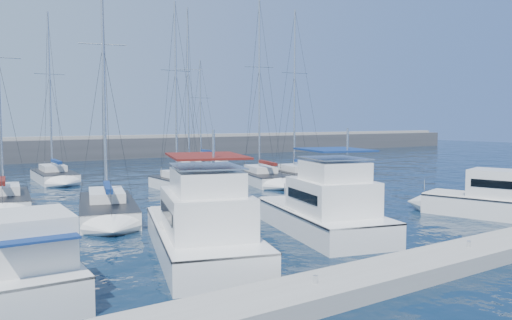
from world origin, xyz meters
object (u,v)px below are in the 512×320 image
sailboat_mid_c (180,183)px  sailboat_mid_d (262,177)px  motor_yacht_port_outer (30,268)px  motor_yacht_stbd_outer (488,201)px  sailboat_mid_b (107,208)px  sailboat_mid_e (298,176)px  motor_yacht_stbd_inner (325,211)px  sailboat_back_b (190,170)px  sailboat_back_a (54,176)px  sailboat_back_c (203,162)px  sailboat_mid_a (3,201)px  motor_yacht_port_inner (202,229)px

sailboat_mid_c → sailboat_mid_d: bearing=-1.3°
motor_yacht_port_outer → motor_yacht_stbd_outer: (24.83, -0.37, -0.00)m
sailboat_mid_b → sailboat_mid_e: size_ratio=1.00×
motor_yacht_stbd_inner → sailboat_back_b: sailboat_back_b is taller
sailboat_mid_d → sailboat_back_a: size_ratio=1.05×
motor_yacht_port_outer → sailboat_mid_d: 30.33m
sailboat_mid_c → sailboat_back_c: sailboat_mid_c is taller
motor_yacht_port_outer → sailboat_back_a: bearing=78.5°
sailboat_mid_d → sailboat_mid_b: bearing=-138.9°
motor_yacht_stbd_outer → sailboat_back_a: 36.66m
motor_yacht_port_outer → sailboat_mid_a: 18.19m
sailboat_back_c → sailboat_mid_b: bearing=-122.4°
motor_yacht_port_outer → motor_yacht_stbd_outer: size_ratio=0.86×
motor_yacht_port_inner → sailboat_back_c: sailboat_back_c is taller
sailboat_mid_e → sailboat_mid_d: bearing=173.0°
sailboat_mid_c → sailboat_back_b: bearing=59.3°
motor_yacht_port_outer → sailboat_mid_d: bearing=42.9°
sailboat_mid_e → sailboat_back_b: size_ratio=0.91×
motor_yacht_stbd_inner → sailboat_mid_c: (0.86, 18.62, -0.57)m
motor_yacht_stbd_outer → sailboat_mid_a: (-23.39, 18.50, -0.40)m
sailboat_mid_c → sailboat_mid_e: bearing=-6.1°
sailboat_mid_b → sailboat_mid_a: bearing=141.8°
sailboat_mid_a → sailboat_back_c: sailboat_mid_a is taller
sailboat_mid_a → sailboat_mid_c: size_ratio=0.99×
motor_yacht_port_inner → sailboat_mid_b: sailboat_mid_b is taller
motor_yacht_stbd_inner → sailboat_mid_d: size_ratio=0.57×
sailboat_mid_d → sailboat_back_a: sailboat_mid_d is taller
motor_yacht_port_outer → sailboat_mid_c: size_ratio=0.39×
motor_yacht_port_outer → sailboat_mid_b: bearing=64.2°
sailboat_back_c → motor_yacht_stbd_inner: bearing=-103.7°
sailboat_mid_d → motor_yacht_port_outer: bearing=-123.6°
sailboat_mid_e → sailboat_mid_c: bearing=-175.5°
sailboat_mid_d → sailboat_mid_c: bearing=-165.9°
motor_yacht_stbd_outer → sailboat_back_b: bearing=81.8°
motor_yacht_port_inner → sailboat_mid_c: sailboat_mid_c is taller
sailboat_mid_c → sailboat_back_a: sailboat_back_a is taller
motor_yacht_port_outer → sailboat_back_b: bearing=57.2°
sailboat_mid_b → sailboat_mid_e: 21.15m
sailboat_mid_b → sailboat_back_b: size_ratio=0.92×
sailboat_mid_c → sailboat_mid_e: (11.36, -1.15, -0.02)m
motor_yacht_port_outer → sailboat_mid_e: 32.26m
motor_yacht_stbd_inner → sailboat_mid_b: size_ratio=0.59×
sailboat_mid_e → sailboat_back_b: (-5.76, 10.70, 0.02)m
motor_yacht_port_outer → sailboat_back_c: sailboat_back_c is taller
motor_yacht_stbd_outer → sailboat_back_c: sailboat_back_c is taller
sailboat_back_a → sailboat_mid_c: bearing=-56.0°
sailboat_back_b → sailboat_back_c: size_ratio=1.30×
sailboat_back_b → sailboat_back_c: (5.97, 8.39, -0.05)m
sailboat_back_a → sailboat_back_c: (18.91, 6.25, -0.03)m
motor_yacht_stbd_inner → sailboat_mid_d: bearing=79.1°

